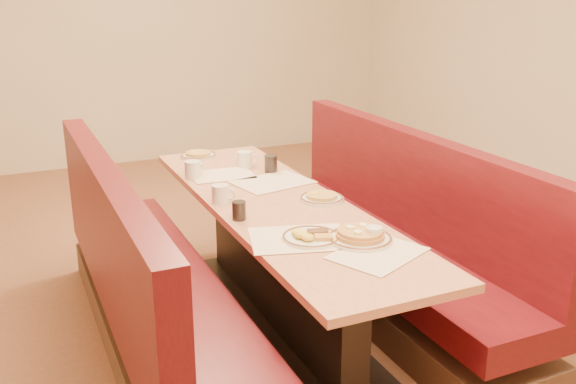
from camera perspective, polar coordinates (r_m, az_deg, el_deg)
name	(u,v)px	position (r m, az deg, el deg)	size (l,w,h in m)	color
ground	(278,325)	(3.77, -0.90, -11.78)	(8.00, 8.00, 0.00)	#9E6647
diner_table	(278,266)	(3.60, -0.93, -6.60)	(0.70, 2.50, 0.75)	black
booth_left	(147,293)	(3.41, -12.42, -8.74)	(0.55, 2.50, 1.05)	#4C3326
booth_right	(389,247)	(3.93, 8.95, -4.87)	(0.55, 2.50, 1.05)	#4C3326
placemat_near_left	(299,238)	(2.96, 1.00, -4.15)	(0.45, 0.34, 0.00)	#F4DEBF
placemat_near_right	(378,253)	(2.83, 7.98, -5.41)	(0.40, 0.30, 0.00)	#F4DEBF
placemat_far_left	(222,175)	(3.97, -5.87, 1.53)	(0.38, 0.28, 0.00)	#F4DEBF
placemat_far_right	(272,182)	(3.81, -1.39, 0.90)	(0.43, 0.32, 0.00)	#F4DEBF
pancake_plate	(360,237)	(2.95, 6.43, -3.96)	(0.30, 0.30, 0.07)	silver
eggs_plate	(310,237)	(2.95, 2.01, -3.99)	(0.27, 0.27, 0.05)	silver
extra_plate_mid	(322,198)	(3.49, 3.00, -0.50)	(0.24, 0.24, 0.05)	silver
extra_plate_far	(198,155)	(4.42, -7.99, 3.29)	(0.24, 0.24, 0.05)	silver
coffee_mug_a	(374,235)	(2.93, 7.67, -3.81)	(0.11, 0.07, 0.08)	silver
coffee_mug_b	(221,194)	(3.46, -5.97, -0.13)	(0.13, 0.09, 0.10)	silver
coffee_mug_c	(245,159)	(4.13, -3.81, 2.94)	(0.13, 0.10, 0.10)	silver
coffee_mug_d	(193,169)	(3.95, -8.43, 2.05)	(0.13, 0.09, 0.10)	silver
soda_tumbler_near	(239,211)	(3.20, -4.38, -1.66)	(0.07, 0.07, 0.10)	black
soda_tumbler_mid	(271,164)	(4.01, -1.54, 2.52)	(0.08, 0.08, 0.11)	black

